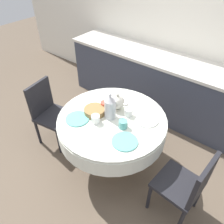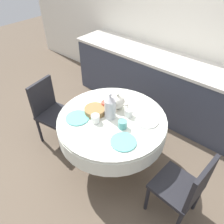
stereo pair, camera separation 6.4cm
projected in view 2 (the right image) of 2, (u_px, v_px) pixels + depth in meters
The scene contains 17 objects.
ground_plane at pixel (112, 162), 2.76m from camera, with size 12.00×12.00×0.00m, color brown.
wall_back at pixel (192, 25), 2.91m from camera, with size 7.00×0.05×2.60m.
kitchen_counter at pixel (169, 88), 3.25m from camera, with size 3.24×0.64×0.91m.
dining_table at pixel (112, 127), 2.37m from camera, with size 1.16×1.16×0.74m.
chair_left at pixel (185, 187), 1.96m from camera, with size 0.43×0.43×0.87m.
chair_right at pixel (51, 109), 2.82m from camera, with size 0.46×0.46×0.87m.
plate_near_left at pixel (77, 118), 2.28m from camera, with size 0.25×0.25×0.01m, color #60BCB7.
cup_near_left at pixel (95, 119), 2.22m from camera, with size 0.09×0.09×0.09m, color white.
plate_near_right at pixel (123, 142), 2.02m from camera, with size 0.25×0.25×0.01m, color #60BCB7.
cup_near_right at pixel (123, 124), 2.15m from camera, with size 0.09×0.09×0.09m, color #5BA39E.
plate_far_left at pixel (110, 97), 2.57m from camera, with size 0.25×0.25×0.01m, color white.
cup_far_left at pixel (105, 105), 2.39m from camera, with size 0.09×0.09×0.09m, color #CC4C3D.
plate_far_right at pixel (147, 120), 2.25m from camera, with size 0.25×0.25×0.01m, color white.
cup_far_right at pixel (129, 113), 2.29m from camera, with size 0.09×0.09×0.09m, color white.
coffee_carafe at pixel (110, 107), 2.22m from camera, with size 0.12×0.12×0.30m.
teapot at pixel (118, 102), 2.36m from camera, with size 0.22×0.16×0.20m.
bread_basket at pixel (95, 111), 2.34m from camera, with size 0.22×0.22×0.06m, color olive.
Camera 2 is at (1.12, -1.32, 2.24)m, focal length 35.00 mm.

